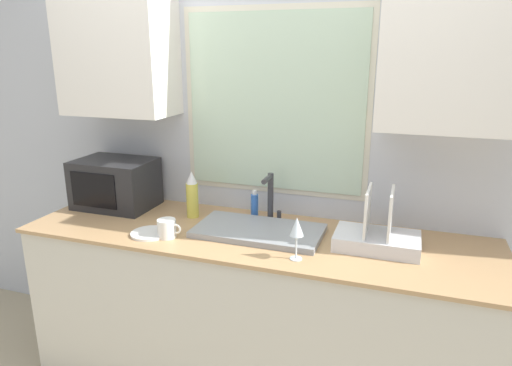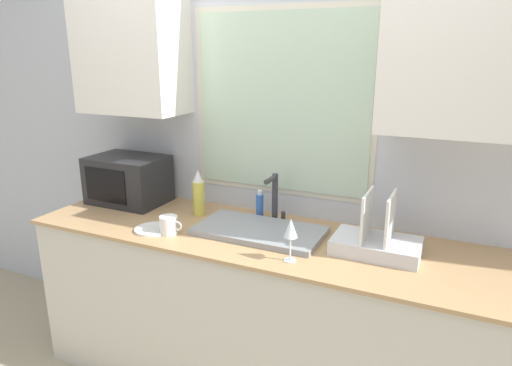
{
  "view_description": "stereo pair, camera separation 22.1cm",
  "coord_description": "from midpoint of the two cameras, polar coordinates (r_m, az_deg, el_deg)",
  "views": [
    {
      "loc": [
        0.71,
        -1.71,
        1.79
      ],
      "look_at": [
        0.02,
        0.3,
        1.18
      ],
      "focal_mm": 32.0,
      "sensor_mm": 36.0,
      "label": 1
    },
    {
      "loc": [
        0.92,
        -1.63,
        1.79
      ],
      "look_at": [
        0.02,
        0.3,
        1.18
      ],
      "focal_mm": 32.0,
      "sensor_mm": 36.0,
      "label": 2
    }
  ],
  "objects": [
    {
      "name": "small_plate",
      "position": [
        2.41,
        -15.71,
        -6.12
      ],
      "size": [
        0.19,
        0.19,
        0.01
      ],
      "color": "white",
      "rests_on": "countertop"
    },
    {
      "name": "soap_bottle",
      "position": [
        2.54,
        -2.68,
        -2.83
      ],
      "size": [
        0.04,
        0.04,
        0.16
      ],
      "color": "blue",
      "rests_on": "countertop"
    },
    {
      "name": "microwave",
      "position": [
        2.85,
        -19.31,
        -0.08
      ],
      "size": [
        0.45,
        0.32,
        0.29
      ],
      "color": "#232326",
      "rests_on": "countertop"
    },
    {
      "name": "faucet",
      "position": [
        2.45,
        -0.74,
        -1.52
      ],
      "size": [
        0.08,
        0.14,
        0.27
      ],
      "color": "#333338",
      "rests_on": "countertop"
    },
    {
      "name": "wall_back",
      "position": [
        2.49,
        -0.35,
        7.44
      ],
      "size": [
        6.0,
        0.38,
        2.6
      ],
      "color": "silver",
      "rests_on": "ground_plane"
    },
    {
      "name": "mug_near_sink",
      "position": [
        2.34,
        -13.75,
        -5.59
      ],
      "size": [
        0.13,
        0.09,
        0.09
      ],
      "color": "white",
      "rests_on": "countertop"
    },
    {
      "name": "sink_basin",
      "position": [
        2.34,
        -2.4,
        -6.03
      ],
      "size": [
        0.64,
        0.35,
        0.03
      ],
      "color": "gray",
      "rests_on": "countertop"
    },
    {
      "name": "dish_rack",
      "position": [
        2.2,
        12.13,
        -6.66
      ],
      "size": [
        0.39,
        0.25,
        0.29
      ],
      "color": "silver",
      "rests_on": "countertop"
    },
    {
      "name": "spray_bottle",
      "position": [
        2.57,
        -10.44,
        -1.55
      ],
      "size": [
        0.07,
        0.07,
        0.26
      ],
      "color": "#D8CC4C",
      "rests_on": "countertop"
    },
    {
      "name": "wine_glass",
      "position": [
        2.01,
        1.97,
        -5.72
      ],
      "size": [
        0.06,
        0.06,
        0.2
      ],
      "color": "silver",
      "rests_on": "countertop"
    },
    {
      "name": "countertop",
      "position": [
        2.55,
        -2.8,
        -15.71
      ],
      "size": [
        2.41,
        0.7,
        0.9
      ],
      "color": "beige",
      "rests_on": "ground_plane"
    }
  ]
}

